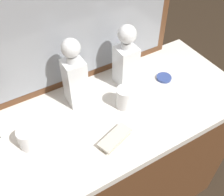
{
  "coord_description": "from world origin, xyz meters",
  "views": [
    {
      "loc": [
        -0.39,
        -0.65,
        1.72
      ],
      "look_at": [
        0.0,
        0.0,
        0.95
      ],
      "focal_mm": 42.85,
      "sensor_mm": 36.0,
      "label": 1
    }
  ],
  "objects_px": {
    "crystal_decanter_far_left": "(126,61)",
    "silver_brush_left": "(115,138)",
    "crystal_tumbler_center": "(29,139)",
    "crystal_tumbler_far_right": "(124,98)",
    "crystal_decanter_front": "(75,79)",
    "porcelain_dish": "(164,78)"
  },
  "relations": [
    {
      "from": "crystal_decanter_front",
      "to": "porcelain_dish",
      "type": "bearing_deg",
      "value": -10.73
    },
    {
      "from": "crystal_decanter_front",
      "to": "silver_brush_left",
      "type": "bearing_deg",
      "value": -83.41
    },
    {
      "from": "porcelain_dish",
      "to": "silver_brush_left",
      "type": "bearing_deg",
      "value": -154.18
    },
    {
      "from": "crystal_tumbler_center",
      "to": "porcelain_dish",
      "type": "relative_size",
      "value": 1.17
    },
    {
      "from": "crystal_tumbler_far_right",
      "to": "crystal_tumbler_center",
      "type": "bearing_deg",
      "value": 178.89
    },
    {
      "from": "crystal_decanter_front",
      "to": "crystal_tumbler_far_right",
      "type": "xyz_separation_m",
      "value": [
        0.16,
        -0.13,
        -0.08
      ]
    },
    {
      "from": "crystal_decanter_front",
      "to": "crystal_tumbler_center",
      "type": "xyz_separation_m",
      "value": [
        -0.26,
        -0.12,
        -0.09
      ]
    },
    {
      "from": "porcelain_dish",
      "to": "crystal_decanter_far_left",
      "type": "bearing_deg",
      "value": 155.71
    },
    {
      "from": "crystal_decanter_far_left",
      "to": "silver_brush_left",
      "type": "height_order",
      "value": "crystal_decanter_far_left"
    },
    {
      "from": "crystal_decanter_front",
      "to": "silver_brush_left",
      "type": "xyz_separation_m",
      "value": [
        0.03,
        -0.27,
        -0.12
      ]
    },
    {
      "from": "crystal_decanter_far_left",
      "to": "silver_brush_left",
      "type": "relative_size",
      "value": 1.96
    },
    {
      "from": "crystal_tumbler_far_right",
      "to": "porcelain_dish",
      "type": "relative_size",
      "value": 1.33
    },
    {
      "from": "crystal_decanter_front",
      "to": "crystal_tumbler_center",
      "type": "relative_size",
      "value": 3.77
    },
    {
      "from": "crystal_tumbler_far_right",
      "to": "silver_brush_left",
      "type": "xyz_separation_m",
      "value": [
        -0.13,
        -0.14,
        -0.03
      ]
    },
    {
      "from": "crystal_decanter_front",
      "to": "crystal_decanter_far_left",
      "type": "bearing_deg",
      "value": -0.43
    },
    {
      "from": "crystal_decanter_far_left",
      "to": "crystal_tumbler_far_right",
      "type": "bearing_deg",
      "value": -124.04
    },
    {
      "from": "silver_brush_left",
      "to": "porcelain_dish",
      "type": "bearing_deg",
      "value": 25.82
    },
    {
      "from": "crystal_decanter_front",
      "to": "silver_brush_left",
      "type": "relative_size",
      "value": 2.08
    },
    {
      "from": "crystal_tumbler_center",
      "to": "silver_brush_left",
      "type": "distance_m",
      "value": 0.32
    },
    {
      "from": "crystal_tumbler_far_right",
      "to": "crystal_decanter_far_left",
      "type": "bearing_deg",
      "value": 55.96
    },
    {
      "from": "crystal_tumbler_center",
      "to": "crystal_tumbler_far_right",
      "type": "bearing_deg",
      "value": -1.11
    },
    {
      "from": "crystal_decanter_far_left",
      "to": "silver_brush_left",
      "type": "bearing_deg",
      "value": -129.18
    }
  ]
}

